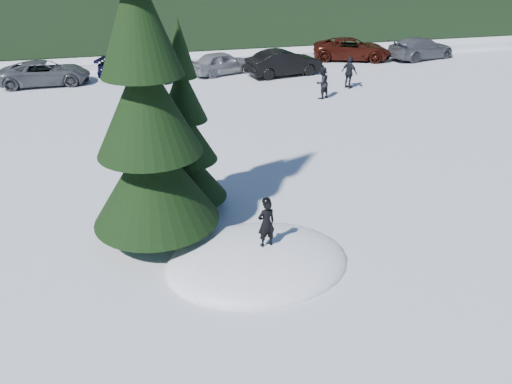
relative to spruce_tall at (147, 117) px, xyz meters
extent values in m
plane|color=white|center=(2.20, -1.80, -3.32)|extent=(200.00, 200.00, 0.00)
ellipsoid|color=white|center=(2.20, -1.80, -3.32)|extent=(4.48, 3.52, 0.96)
cylinder|color=#311F10|center=(0.00, 0.00, -2.62)|extent=(0.38, 0.38, 1.40)
cone|color=black|center=(0.00, 0.00, -1.53)|extent=(3.20, 3.20, 2.46)
cone|color=black|center=(0.00, 0.00, 0.33)|extent=(2.54, 2.54, 2.46)
cone|color=black|center=(0.00, 0.00, 2.19)|extent=(1.88, 1.88, 2.46)
cylinder|color=#311F10|center=(1.00, 1.40, -2.82)|extent=(0.26, 0.26, 1.00)
cone|color=black|center=(1.00, 1.40, -2.16)|extent=(2.20, 2.20, 1.52)
cone|color=black|center=(1.00, 1.40, -1.01)|extent=(1.75, 1.75, 1.52)
cone|color=black|center=(1.00, 1.40, 0.14)|extent=(1.29, 1.29, 1.52)
cone|color=black|center=(1.00, 1.40, 1.29)|extent=(0.84, 0.84, 1.52)
imported|color=black|center=(2.40, -1.81, -2.24)|extent=(0.48, 0.36, 1.20)
imported|color=black|center=(9.02, 11.22, -2.55)|extent=(0.93, 0.84, 1.55)
imported|color=black|center=(11.14, 12.68, -2.49)|extent=(0.80, 1.05, 1.66)
imported|color=#4E5256|center=(-4.52, 17.60, -2.67)|extent=(4.72, 2.26, 1.30)
imported|color=black|center=(0.33, 17.26, -2.70)|extent=(4.63, 3.21, 1.25)
imported|color=gray|center=(5.29, 17.59, -2.66)|extent=(4.16, 2.71, 1.32)
imported|color=black|center=(8.69, 16.29, -2.58)|extent=(4.67, 2.30, 1.47)
imported|color=#38110A|center=(14.34, 19.30, -2.62)|extent=(5.55, 4.00, 1.40)
imported|color=#52555A|center=(18.93, 18.42, -2.62)|extent=(5.15, 3.05, 1.40)
camera|label=1|loc=(-0.44, -11.51, 3.65)|focal=35.00mm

